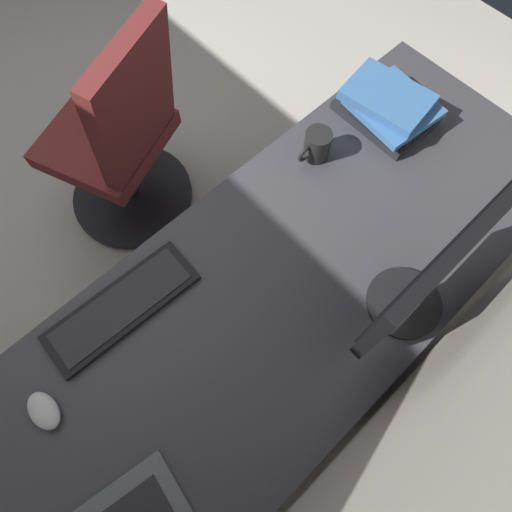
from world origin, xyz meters
TOP-DOWN VIEW (x-y plane):
  - floor_plane at (0.00, 0.00)m, footprint 4.65×4.65m
  - desk at (0.11, 1.55)m, footprint 2.01×0.73m
  - drawer_pedestal at (-0.03, 1.58)m, footprint 0.40×0.51m
  - monitor_primary at (-0.14, 1.80)m, footprint 0.46×0.20m
  - keyboard_main at (0.41, 1.30)m, footprint 0.43×0.16m
  - mouse_main at (0.70, 1.38)m, footprint 0.06×0.10m
  - book_stack_near at (-0.58, 1.36)m, footprint 0.25×0.29m
  - coffee_mug at (-0.32, 1.31)m, footprint 0.12×0.08m
  - office_chair at (0.03, 0.65)m, footprint 0.57×0.61m

SIDE VIEW (x-z plane):
  - floor_plane at x=0.00m, z-range 0.00..0.00m
  - drawer_pedestal at x=-0.03m, z-range 0.00..0.69m
  - office_chair at x=0.03m, z-range -0.03..0.94m
  - desk at x=0.11m, z-range 0.30..1.03m
  - keyboard_main at x=0.41m, z-range 0.73..0.75m
  - mouse_main at x=0.70m, z-range 0.73..0.76m
  - coffee_mug at x=-0.32m, z-range 0.73..0.83m
  - book_stack_near at x=-0.58m, z-range 0.73..0.84m
  - monitor_primary at x=-0.14m, z-range 0.76..1.17m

